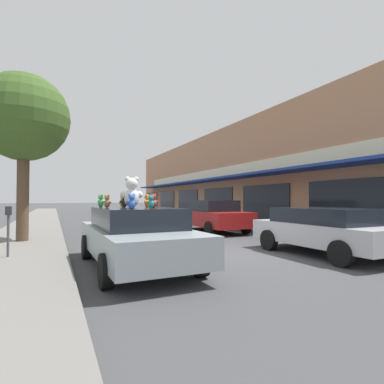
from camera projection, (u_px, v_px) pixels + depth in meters
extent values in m
plane|color=#424244|center=(220.00, 254.00, 8.60)|extent=(260.00, 260.00, 0.00)
cube|color=slate|center=(2.00, 270.00, 6.35)|extent=(2.72, 90.00, 0.12)
cube|color=slate|center=(347.00, 241.00, 10.85)|extent=(2.72, 90.00, 0.12)
cube|color=tan|center=(296.00, 178.00, 25.43)|extent=(15.33, 37.98, 6.74)
cube|color=navy|center=(208.00, 180.00, 21.86)|extent=(1.58, 31.90, 0.12)
cube|color=beige|center=(217.00, 173.00, 22.19)|extent=(0.08, 30.39, 0.70)
cube|color=black|center=(348.00, 203.00, 12.30)|extent=(0.06, 4.12, 2.00)
cube|color=black|center=(264.00, 202.00, 17.22)|extent=(0.06, 4.12, 2.00)
cube|color=black|center=(217.00, 202.00, 22.14)|extent=(0.06, 4.12, 2.00)
cube|color=black|center=(188.00, 201.00, 27.06)|extent=(0.06, 4.12, 2.00)
cube|color=black|center=(167.00, 201.00, 31.98)|extent=(0.06, 4.12, 2.00)
cube|color=black|center=(152.00, 201.00, 36.90)|extent=(0.06, 4.12, 2.00)
cube|color=#8C999E|center=(136.00, 240.00, 6.98)|extent=(1.97, 4.76, 0.60)
cube|color=black|center=(136.00, 217.00, 6.99)|extent=(1.71, 2.63, 0.46)
cylinder|color=black|center=(86.00, 247.00, 7.89)|extent=(0.21, 0.63, 0.63)
cylinder|color=black|center=(154.00, 242.00, 8.70)|extent=(0.21, 0.63, 0.63)
cylinder|color=black|center=(106.00, 271.00, 5.24)|extent=(0.21, 0.63, 0.63)
cylinder|color=black|center=(200.00, 261.00, 6.05)|extent=(0.21, 0.63, 0.63)
ellipsoid|color=white|center=(132.00, 198.00, 7.14)|extent=(0.39, 0.34, 0.46)
sphere|color=white|center=(132.00, 184.00, 7.14)|extent=(0.33, 0.33, 0.29)
sphere|color=white|center=(136.00, 179.00, 7.18)|extent=(0.14, 0.14, 0.12)
sphere|color=white|center=(127.00, 179.00, 7.12)|extent=(0.14, 0.14, 0.12)
sphere|color=white|center=(131.00, 185.00, 7.26)|extent=(0.12, 0.12, 0.11)
sphere|color=white|center=(139.00, 195.00, 7.22)|extent=(0.19, 0.19, 0.17)
sphere|color=white|center=(124.00, 195.00, 7.11)|extent=(0.19, 0.19, 0.17)
ellipsoid|color=teal|center=(151.00, 204.00, 6.75)|extent=(0.18, 0.16, 0.19)
sphere|color=teal|center=(151.00, 198.00, 6.75)|extent=(0.15, 0.15, 0.12)
sphere|color=teal|center=(153.00, 196.00, 6.75)|extent=(0.06, 0.06, 0.05)
sphere|color=teal|center=(149.00, 196.00, 6.75)|extent=(0.06, 0.06, 0.05)
sphere|color=#47CDC6|center=(151.00, 198.00, 6.80)|extent=(0.06, 0.06, 0.04)
sphere|color=teal|center=(154.00, 203.00, 6.76)|extent=(0.09, 0.09, 0.07)
sphere|color=teal|center=(148.00, 203.00, 6.75)|extent=(0.09, 0.09, 0.07)
ellipsoid|color=pink|center=(130.00, 203.00, 8.09)|extent=(0.19, 0.20, 0.20)
sphere|color=pink|center=(130.00, 198.00, 8.09)|extent=(0.17, 0.17, 0.12)
sphere|color=pink|center=(131.00, 196.00, 8.14)|extent=(0.07, 0.07, 0.05)
sphere|color=pink|center=(130.00, 196.00, 8.05)|extent=(0.07, 0.07, 0.05)
sphere|color=#FFA3DA|center=(129.00, 198.00, 8.10)|extent=(0.07, 0.07, 0.05)
sphere|color=pink|center=(131.00, 202.00, 8.17)|extent=(0.10, 0.10, 0.07)
sphere|color=pink|center=(129.00, 202.00, 8.01)|extent=(0.10, 0.10, 0.07)
ellipsoid|color=olive|center=(107.00, 204.00, 7.06)|extent=(0.19, 0.19, 0.19)
sphere|color=olive|center=(107.00, 198.00, 7.06)|extent=(0.17, 0.17, 0.12)
sphere|color=olive|center=(109.00, 196.00, 7.05)|extent=(0.07, 0.07, 0.05)
sphere|color=olive|center=(106.00, 196.00, 7.09)|extent=(0.07, 0.07, 0.05)
sphere|color=tan|center=(109.00, 198.00, 7.11)|extent=(0.07, 0.07, 0.05)
sphere|color=olive|center=(110.00, 202.00, 7.04)|extent=(0.10, 0.10, 0.07)
sphere|color=olive|center=(105.00, 202.00, 7.11)|extent=(0.10, 0.10, 0.07)
ellipsoid|color=yellow|center=(123.00, 204.00, 7.70)|extent=(0.15, 0.13, 0.17)
sphere|color=yellow|center=(123.00, 199.00, 7.71)|extent=(0.13, 0.13, 0.11)
sphere|color=yellow|center=(124.00, 197.00, 7.73)|extent=(0.05, 0.05, 0.05)
sphere|color=yellow|center=(121.00, 197.00, 7.69)|extent=(0.05, 0.05, 0.05)
sphere|color=#FFFF4D|center=(122.00, 199.00, 7.74)|extent=(0.05, 0.05, 0.04)
sphere|color=yellow|center=(125.00, 202.00, 7.75)|extent=(0.07, 0.07, 0.06)
sphere|color=yellow|center=(120.00, 202.00, 7.67)|extent=(0.07, 0.07, 0.06)
ellipsoid|color=red|center=(153.00, 203.00, 7.20)|extent=(0.17, 0.14, 0.21)
sphere|color=red|center=(153.00, 197.00, 7.21)|extent=(0.14, 0.14, 0.13)
sphere|color=red|center=(155.00, 195.00, 7.22)|extent=(0.06, 0.06, 0.05)
sphere|color=red|center=(152.00, 195.00, 7.19)|extent=(0.06, 0.06, 0.05)
sphere|color=#FF4741|center=(153.00, 197.00, 7.26)|extent=(0.05, 0.05, 0.05)
sphere|color=red|center=(157.00, 202.00, 7.24)|extent=(0.08, 0.08, 0.08)
sphere|color=red|center=(150.00, 202.00, 7.18)|extent=(0.08, 0.08, 0.08)
ellipsoid|color=blue|center=(132.00, 204.00, 5.95)|extent=(0.15, 0.13, 0.19)
sphere|color=blue|center=(132.00, 197.00, 5.95)|extent=(0.13, 0.13, 0.12)
sphere|color=blue|center=(134.00, 195.00, 5.97)|extent=(0.05, 0.05, 0.05)
sphere|color=blue|center=(130.00, 195.00, 5.93)|extent=(0.05, 0.05, 0.05)
sphere|color=#548DFF|center=(131.00, 198.00, 6.00)|extent=(0.05, 0.05, 0.05)
sphere|color=blue|center=(135.00, 203.00, 5.99)|extent=(0.07, 0.07, 0.07)
sphere|color=blue|center=(128.00, 203.00, 5.93)|extent=(0.07, 0.07, 0.07)
ellipsoid|color=orange|center=(147.00, 203.00, 7.83)|extent=(0.20, 0.20, 0.20)
sphere|color=orange|center=(147.00, 197.00, 7.83)|extent=(0.18, 0.18, 0.13)
sphere|color=orange|center=(148.00, 195.00, 7.88)|extent=(0.08, 0.08, 0.05)
sphere|color=orange|center=(146.00, 195.00, 7.79)|extent=(0.08, 0.08, 0.05)
sphere|color=#FFBA41|center=(145.00, 198.00, 7.84)|extent=(0.07, 0.07, 0.05)
sphere|color=orange|center=(148.00, 202.00, 7.91)|extent=(0.10, 0.10, 0.07)
sphere|color=orange|center=(146.00, 202.00, 7.75)|extent=(0.10, 0.10, 0.07)
ellipsoid|color=black|center=(125.00, 203.00, 7.61)|extent=(0.21, 0.19, 0.21)
sphere|color=black|center=(125.00, 197.00, 7.61)|extent=(0.18, 0.18, 0.13)
sphere|color=black|center=(126.00, 195.00, 7.65)|extent=(0.07, 0.07, 0.06)
sphere|color=black|center=(123.00, 195.00, 7.58)|extent=(0.07, 0.07, 0.06)
sphere|color=#3A3A3D|center=(123.00, 197.00, 7.65)|extent=(0.07, 0.07, 0.05)
sphere|color=black|center=(127.00, 201.00, 7.68)|extent=(0.10, 0.10, 0.08)
sphere|color=black|center=(121.00, 201.00, 7.56)|extent=(0.10, 0.10, 0.08)
ellipsoid|color=green|center=(101.00, 203.00, 7.51)|extent=(0.19, 0.20, 0.20)
sphere|color=green|center=(101.00, 197.00, 7.51)|extent=(0.17, 0.17, 0.13)
sphere|color=green|center=(102.00, 195.00, 7.49)|extent=(0.07, 0.07, 0.05)
sphere|color=green|center=(100.00, 195.00, 7.54)|extent=(0.07, 0.07, 0.05)
sphere|color=#5ADA6D|center=(103.00, 198.00, 7.56)|extent=(0.07, 0.07, 0.05)
sphere|color=green|center=(103.00, 202.00, 7.47)|extent=(0.10, 0.10, 0.07)
sphere|color=green|center=(99.00, 202.00, 7.57)|extent=(0.10, 0.10, 0.07)
cube|color=#B7B7BC|center=(325.00, 233.00, 8.47)|extent=(1.93, 4.11, 0.58)
cube|color=black|center=(325.00, 216.00, 8.48)|extent=(1.70, 2.69, 0.42)
cylinder|color=black|center=(269.00, 240.00, 9.22)|extent=(0.20, 0.63, 0.63)
cylinder|color=black|center=(314.00, 237.00, 10.02)|extent=(0.20, 0.63, 0.63)
cylinder|color=black|center=(341.00, 254.00, 6.91)|extent=(0.20, 0.63, 0.63)
cube|color=maroon|center=(213.00, 218.00, 14.44)|extent=(1.92, 4.49, 0.69)
cube|color=black|center=(213.00, 206.00, 14.45)|extent=(1.69, 2.27, 0.52)
cylinder|color=black|center=(184.00, 224.00, 15.30)|extent=(0.20, 0.63, 0.63)
cylinder|color=black|center=(216.00, 223.00, 16.09)|extent=(0.20, 0.63, 0.63)
cylinder|color=black|center=(209.00, 229.00, 12.77)|extent=(0.20, 0.63, 0.63)
cylinder|color=black|center=(246.00, 227.00, 13.56)|extent=(0.20, 0.63, 0.63)
cylinder|color=brown|center=(23.00, 197.00, 10.48)|extent=(0.39, 0.39, 3.04)
sphere|color=#3D5B23|center=(24.00, 117.00, 10.55)|extent=(3.08, 3.08, 3.08)
cylinder|color=#4C4C51|center=(8.00, 236.00, 7.53)|extent=(0.06, 0.06, 1.05)
cube|color=#2D2D33|center=(8.00, 211.00, 7.54)|extent=(0.14, 0.10, 0.22)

